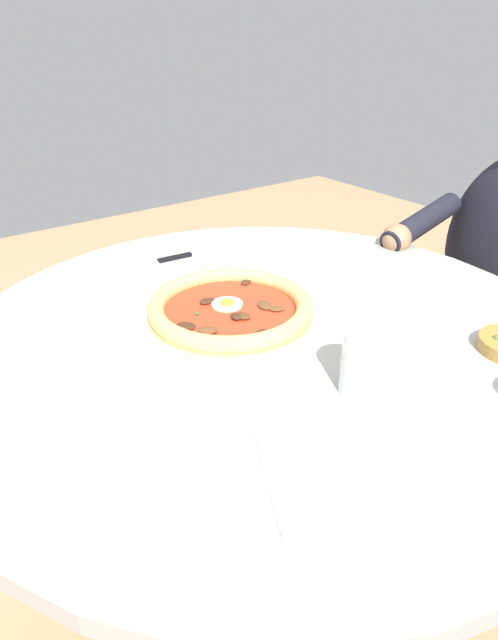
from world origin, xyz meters
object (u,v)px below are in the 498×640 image
Objects in this scene: fork_utensil at (271,481)px; pizza_on_plate at (230,310)px; water_glass at (365,368)px; steak_knife at (162,261)px; dining_table at (265,401)px.

pizza_on_plate is at bearing -27.96° from fork_utensil.
pizza_on_plate is 0.39m from fork_utensil.
steak_knife is at bearing 0.19° from water_glass.
fork_utensil is at bearing 152.04° from pizza_on_plate.
water_glass reaches higher than fork_utensil.
steak_knife is 0.69m from fork_utensil.
water_glass is at bearing -75.02° from fork_utensil.
dining_table is 3.24× the size of pizza_on_plate.
dining_table is at bearing -0.36° from water_glass.
dining_table is 0.30m from water_glass.
pizza_on_plate is 3.55× the size of water_glass.
dining_table is 0.19m from pizza_on_plate.
dining_table is 5.25× the size of steak_knife.
water_glass reaches higher than dining_table.
fork_utensil is at bearing 104.98° from water_glass.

